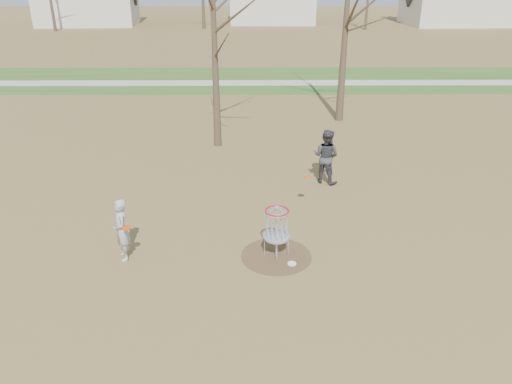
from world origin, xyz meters
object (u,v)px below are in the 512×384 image
disc_grounded (292,264)px  disc_golf_basket (277,224)px  player_standing (122,230)px  player_throwing (326,156)px

disc_grounded → disc_golf_basket: bearing=134.1°
player_standing → disc_grounded: bearing=63.4°
player_standing → disc_golf_basket: size_ratio=1.19×
player_throwing → player_standing: bearing=72.3°
player_standing → player_throwing: (5.66, 4.75, 0.12)m
player_standing → player_throwing: size_ratio=0.87×
disc_grounded → disc_golf_basket: 1.04m
player_throwing → disc_golf_basket: (-1.85, -4.70, -0.01)m
disc_grounded → disc_golf_basket: size_ratio=0.16×
player_throwing → disc_golf_basket: 5.05m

